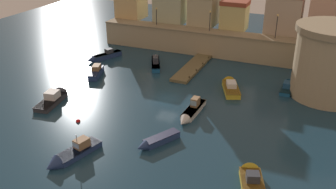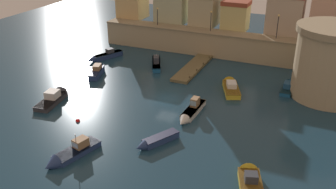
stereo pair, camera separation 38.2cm
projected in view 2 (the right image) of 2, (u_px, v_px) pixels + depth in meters
ground_plane at (167, 99)px, 48.60m from camera, size 104.98×104.98×0.00m
quay_wall at (212, 43)px, 63.46m from camera, size 39.30×3.32×4.14m
old_town_backdrop at (229, 7)px, 63.78m from camera, size 39.45×5.67×9.42m
fortress_tower at (333, 62)px, 47.38m from camera, size 10.04×10.04×9.40m
pier_dock at (193, 68)px, 58.23m from camera, size 2.59×12.08×0.70m
quay_lamp_0 at (157, 13)px, 65.40m from camera, size 0.32×0.32×3.03m
quay_lamp_1 at (211, 18)px, 61.79m from camera, size 0.32×0.32×3.35m
quay_lamp_2 at (278, 23)px, 57.78m from camera, size 0.32×0.32×3.76m
moored_boat_0 at (69, 154)px, 36.56m from camera, size 3.20×6.44×2.73m
moored_boat_1 at (191, 112)px, 44.49m from camera, size 1.51×6.64×2.02m
moored_boat_2 at (98, 70)px, 56.31m from camera, size 3.00×5.86×1.71m
moored_boat_3 at (288, 86)px, 51.33m from camera, size 1.44×5.29×1.65m
moored_boat_4 at (56, 96)px, 48.36m from camera, size 2.88×6.81×2.12m
moored_boat_5 at (156, 61)px, 59.85m from camera, size 4.31×7.17×2.30m
moored_boat_6 at (156, 141)px, 38.86m from camera, size 3.45×5.09×1.10m
moored_boat_7 at (250, 178)px, 33.19m from camera, size 3.58×5.95×1.99m
moored_boat_8 at (230, 86)px, 51.31m from camera, size 4.09×6.55×1.92m
moored_boat_9 at (105, 56)px, 62.33m from camera, size 3.80×6.49×1.65m
mooring_buoy_0 at (78, 121)px, 43.39m from camera, size 0.52×0.52×0.52m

